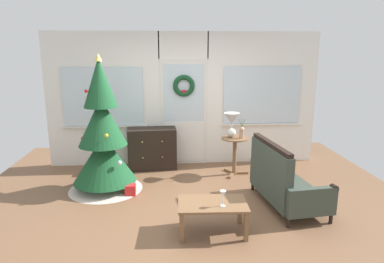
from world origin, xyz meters
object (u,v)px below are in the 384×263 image
(flower_vase, at_px, (242,132))
(gift_box, at_px, (130,190))
(christmas_tree, at_px, (103,141))
(side_table, at_px, (235,148))
(table_lamp, at_px, (232,122))
(dresser_cabinet, at_px, (152,148))
(wine_glass, at_px, (223,195))
(settee_sofa, at_px, (282,181))
(coffee_table, at_px, (213,207))

(flower_vase, xyz_separation_m, gift_box, (-1.89, -0.74, -0.72))
(christmas_tree, bearing_deg, flower_vase, 11.53)
(flower_vase, distance_m, gift_box, 2.16)
(side_table, xyz_separation_m, table_lamp, (-0.06, 0.04, 0.48))
(dresser_cabinet, distance_m, flower_vase, 1.73)
(wine_glass, xyz_separation_m, gift_box, (-1.24, 1.32, -0.45))
(side_table, xyz_separation_m, gift_box, (-1.79, -0.80, -0.41))
(dresser_cabinet, distance_m, settee_sofa, 2.63)
(dresser_cabinet, relative_size, side_table, 1.35)
(dresser_cabinet, bearing_deg, settee_sofa, -42.89)
(settee_sofa, xyz_separation_m, side_table, (-0.43, 1.34, 0.11))
(christmas_tree, xyz_separation_m, coffee_table, (1.55, -1.49, -0.47))
(christmas_tree, relative_size, dresser_cabinet, 2.34)
(dresser_cabinet, xyz_separation_m, gift_box, (-0.30, -1.24, -0.31))
(dresser_cabinet, bearing_deg, christmas_tree, -126.36)
(settee_sofa, height_order, table_lamp, table_lamp)
(settee_sofa, distance_m, coffee_table, 1.29)
(side_table, distance_m, coffee_table, 2.13)
(christmas_tree, bearing_deg, gift_box, -32.07)
(dresser_cabinet, height_order, settee_sofa, settee_sofa)
(flower_vase, bearing_deg, side_table, 149.04)
(coffee_table, bearing_deg, table_lamp, 73.64)
(coffee_table, bearing_deg, gift_box, 132.70)
(side_table, relative_size, table_lamp, 1.56)
(dresser_cabinet, relative_size, wine_glass, 4.75)
(settee_sofa, relative_size, wine_glass, 7.39)
(table_lamp, bearing_deg, settee_sofa, -70.53)
(flower_vase, relative_size, coffee_table, 0.41)
(side_table, xyz_separation_m, coffee_table, (-0.66, -2.02, -0.15))
(gift_box, bearing_deg, dresser_cabinet, 76.57)
(table_lamp, height_order, flower_vase, table_lamp)
(christmas_tree, distance_m, coffee_table, 2.20)
(dresser_cabinet, xyz_separation_m, table_lamp, (1.44, -0.41, 0.58))
(flower_vase, height_order, coffee_table, flower_vase)
(table_lamp, relative_size, coffee_table, 0.51)
(side_table, bearing_deg, settee_sofa, -72.29)
(coffee_table, bearing_deg, wine_glass, -42.60)
(dresser_cabinet, height_order, flower_vase, flower_vase)
(christmas_tree, xyz_separation_m, wine_glass, (1.66, -1.59, -0.27))
(side_table, bearing_deg, wine_glass, -104.70)
(table_lamp, distance_m, flower_vase, 0.25)
(dresser_cabinet, bearing_deg, flower_vase, -17.60)
(table_lamp, bearing_deg, christmas_tree, -165.14)
(side_table, distance_m, wine_glass, 2.19)
(coffee_table, bearing_deg, christmas_tree, 136.20)
(christmas_tree, distance_m, side_table, 2.30)
(side_table, bearing_deg, coffee_table, -108.21)
(christmas_tree, height_order, gift_box, christmas_tree)
(dresser_cabinet, bearing_deg, side_table, -16.61)
(side_table, bearing_deg, table_lamp, 146.31)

